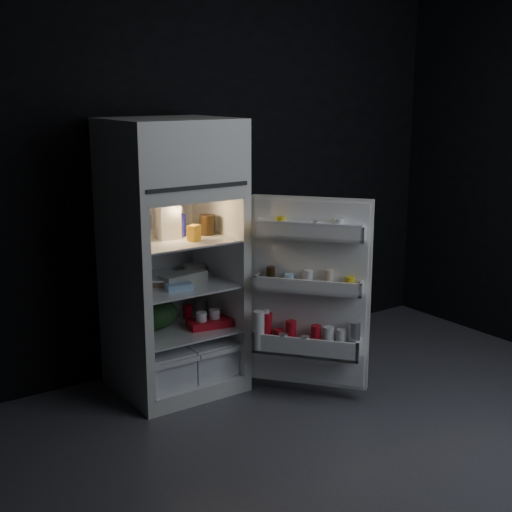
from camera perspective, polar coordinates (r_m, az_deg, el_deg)
floor at (r=4.28m, az=9.43°, el=-14.18°), size 4.00×3.40×0.00m
wall_back at (r=5.18m, az=-3.22°, el=6.53°), size 4.00×0.00×2.70m
wall_left at (r=2.84m, az=-19.82°, el=-0.05°), size 0.00×3.40×2.70m
refrigerator at (r=4.64m, az=-6.84°, el=0.69°), size 0.76×0.71×1.78m
fridge_door at (r=4.50m, az=4.23°, el=-3.26°), size 0.60×0.68×1.22m
milk_jug at (r=4.55m, az=-7.07°, el=2.88°), size 0.15×0.15×0.24m
mayo_jar at (r=4.63m, az=-6.31°, el=2.47°), size 0.14×0.14×0.14m
jam_jar at (r=4.66m, az=-3.93°, el=2.51°), size 0.12×0.12×0.13m
amber_bottle at (r=4.49m, az=-10.08°, el=2.51°), size 0.08×0.08×0.22m
small_carton at (r=4.48m, az=-4.99°, el=1.84°), size 0.09×0.08×0.10m
egg_carton at (r=4.63m, az=-5.84°, el=-1.77°), size 0.33×0.17×0.07m
pie at (r=4.68m, az=-7.77°, el=-1.87°), size 0.32×0.32×0.04m
flat_package at (r=4.49m, az=-6.15°, el=-2.47°), size 0.18×0.11×0.04m
wrapped_pkg at (r=4.92m, az=-4.90°, el=-0.97°), size 0.16×0.15×0.05m
produce_bag at (r=4.70m, az=-8.17°, el=-4.63°), size 0.39×0.36×0.20m
yogurt_tray at (r=4.72m, az=-3.75°, el=-5.37°), size 0.30×0.20×0.05m
small_can_red at (r=4.90m, az=-5.48°, el=-4.46°), size 0.09×0.09×0.09m
small_can_silver at (r=4.98m, az=-4.39°, el=-4.13°), size 0.08×0.08×0.09m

